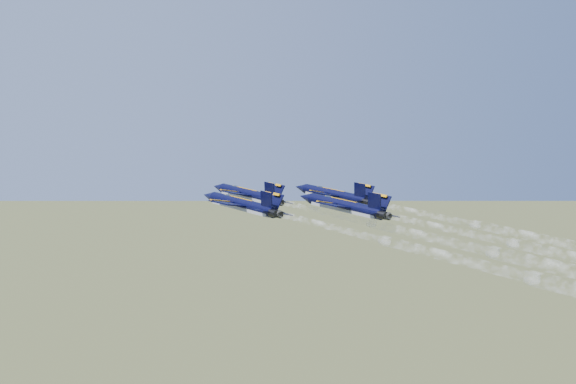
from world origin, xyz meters
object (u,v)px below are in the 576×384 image
object	(u,v)px
jet_right	(333,195)
jet_slot	(344,206)
jet_left	(241,205)
jet_lead	(247,194)

from	to	relation	value
jet_right	jet_slot	size ratio (longest dim) A/B	1.00
jet_left	jet_right	world-z (taller)	same
jet_left	jet_slot	distance (m)	14.80
jet_lead	jet_right	size ratio (longest dim) A/B	1.00
jet_left	jet_slot	size ratio (longest dim) A/B	1.00
jet_lead	jet_right	bearing A→B (deg)	-49.15
jet_left	jet_slot	bearing A→B (deg)	-52.17
jet_slot	jet_right	bearing A→B (deg)	46.89
jet_right	jet_slot	world-z (taller)	same
jet_left	jet_right	bearing A→B (deg)	-1.90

